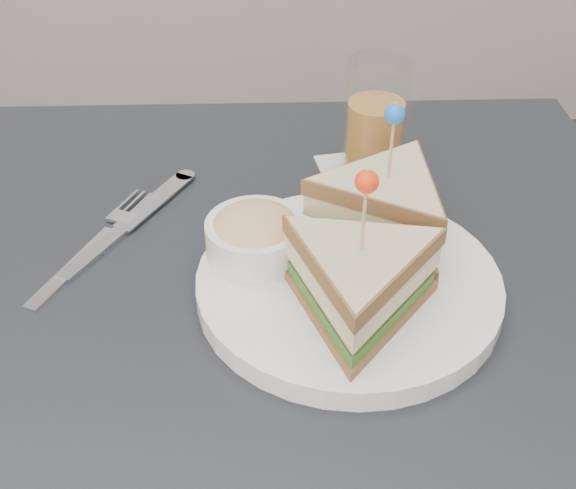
{
  "coord_description": "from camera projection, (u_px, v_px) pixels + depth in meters",
  "views": [
    {
      "loc": [
        -0.01,
        -0.52,
        1.2
      ],
      "look_at": [
        0.01,
        0.01,
        0.8
      ],
      "focal_mm": 45.0,
      "sensor_mm": 36.0,
      "label": 1
    }
  ],
  "objects": [
    {
      "name": "cutlery_fork",
      "position": [
        100.0,
        240.0,
        0.75
      ],
      "size": [
        0.11,
        0.2,
        0.01
      ],
      "rotation": [
        0.0,
        0.0,
        -0.43
      ],
      "color": "white",
      "rests_on": "table"
    },
    {
      "name": "drink_set",
      "position": [
        375.0,
        129.0,
        0.81
      ],
      "size": [
        0.13,
        0.13,
        0.14
      ],
      "rotation": [
        0.0,
        0.0,
        0.17
      ],
      "color": "silver",
      "rests_on": "table"
    },
    {
      "name": "cutlery_knife",
      "position": [
        127.0,
        225.0,
        0.77
      ],
      "size": [
        0.13,
        0.2,
        0.01
      ],
      "rotation": [
        0.0,
        0.0,
        -0.52
      ],
      "color": "silver",
      "rests_on": "table"
    },
    {
      "name": "table",
      "position": [
        278.0,
        349.0,
        0.73
      ],
      "size": [
        0.8,
        0.8,
        0.75
      ],
      "color": "black",
      "rests_on": "ground"
    },
    {
      "name": "plate_meal",
      "position": [
        356.0,
        251.0,
        0.66
      ],
      "size": [
        0.37,
        0.37,
        0.17
      ],
      "rotation": [
        0.0,
        0.0,
        0.36
      ],
      "color": "white",
      "rests_on": "table"
    }
  ]
}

